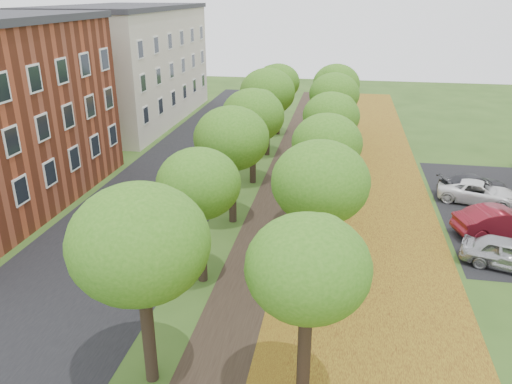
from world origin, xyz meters
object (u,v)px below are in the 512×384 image
at_px(car_silver, 510,254).
at_px(car_red, 501,222).
at_px(car_white, 479,192).
at_px(car_grey, 473,185).

xyz_separation_m(car_silver, car_red, (0.47, 3.32, 0.06)).
xyz_separation_m(car_silver, car_white, (0.41, 7.67, -0.07)).
distance_m(car_silver, car_red, 3.35).
distance_m(car_silver, car_grey, 8.95).
height_order(car_grey, car_white, car_white).
bearing_deg(car_grey, car_white, 161.91).
bearing_deg(car_red, car_silver, 155.62).
xyz_separation_m(car_red, car_white, (-0.06, 4.35, -0.12)).
bearing_deg(car_silver, car_white, 15.32).
relative_size(car_red, car_white, 1.01).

